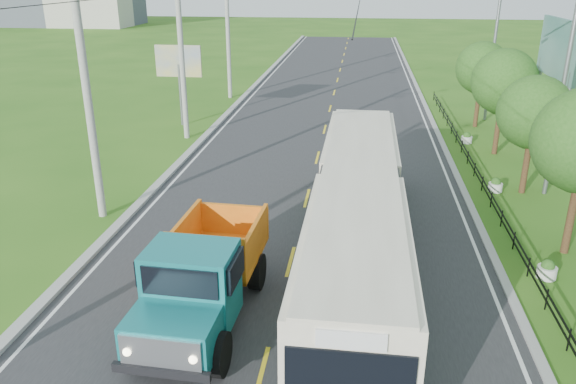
% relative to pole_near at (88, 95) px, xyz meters
% --- Properties ---
extents(ground, '(240.00, 240.00, 0.00)m').
position_rel_pole_near_xyz_m(ground, '(8.26, -9.00, -5.09)').
color(ground, '#2C5E16').
rests_on(ground, ground).
extents(road, '(14.00, 120.00, 0.02)m').
position_rel_pole_near_xyz_m(road, '(8.26, 11.00, -5.08)').
color(road, '#28282B').
rests_on(road, ground).
extents(curb_left, '(0.40, 120.00, 0.15)m').
position_rel_pole_near_xyz_m(curb_left, '(1.06, 11.00, -5.02)').
color(curb_left, '#9E9E99').
rests_on(curb_left, ground).
extents(curb_right, '(0.30, 120.00, 0.10)m').
position_rel_pole_near_xyz_m(curb_right, '(15.41, 11.00, -5.04)').
color(curb_right, '#9E9E99').
rests_on(curb_right, ground).
extents(edge_line_left, '(0.12, 120.00, 0.00)m').
position_rel_pole_near_xyz_m(edge_line_left, '(1.61, 11.00, -5.07)').
color(edge_line_left, silver).
rests_on(edge_line_left, road).
extents(edge_line_right, '(0.12, 120.00, 0.00)m').
position_rel_pole_near_xyz_m(edge_line_right, '(14.91, 11.00, -5.07)').
color(edge_line_right, silver).
rests_on(edge_line_right, road).
extents(centre_dash, '(0.12, 2.20, 0.00)m').
position_rel_pole_near_xyz_m(centre_dash, '(8.26, -9.00, -5.07)').
color(centre_dash, yellow).
rests_on(centre_dash, road).
extents(railing_right, '(0.04, 40.00, 0.60)m').
position_rel_pole_near_xyz_m(railing_right, '(16.26, 5.00, -4.79)').
color(railing_right, black).
rests_on(railing_right, ground).
extents(pole_near, '(3.51, 0.32, 10.00)m').
position_rel_pole_near_xyz_m(pole_near, '(0.00, 0.00, 0.00)').
color(pole_near, gray).
rests_on(pole_near, ground).
extents(pole_mid, '(3.51, 0.32, 10.00)m').
position_rel_pole_near_xyz_m(pole_mid, '(0.00, 12.00, 0.00)').
color(pole_mid, gray).
rests_on(pole_mid, ground).
extents(pole_far, '(3.51, 0.32, 10.00)m').
position_rel_pole_near_xyz_m(pole_far, '(0.00, 24.00, 0.00)').
color(pole_far, gray).
rests_on(pole_far, ground).
extents(tree_fourth, '(3.24, 3.31, 5.40)m').
position_rel_pole_near_xyz_m(tree_fourth, '(18.12, 5.14, -1.51)').
color(tree_fourth, '#382314').
rests_on(tree_fourth, ground).
extents(tree_fifth, '(3.48, 3.52, 5.80)m').
position_rel_pole_near_xyz_m(tree_fifth, '(18.12, 11.14, -1.24)').
color(tree_fifth, '#382314').
rests_on(tree_fifth, ground).
extents(tree_back, '(3.30, 3.36, 5.50)m').
position_rel_pole_near_xyz_m(tree_back, '(18.12, 17.14, -1.44)').
color(tree_back, '#382314').
rests_on(tree_back, ground).
extents(streetlight_mid, '(3.02, 0.20, 9.07)m').
position_rel_pole_near_xyz_m(streetlight_mid, '(18.90, 5.00, -0.19)').
color(streetlight_mid, slate).
rests_on(streetlight_mid, ground).
extents(streetlight_far, '(3.02, 0.20, 9.07)m').
position_rel_pole_near_xyz_m(streetlight_far, '(18.90, 19.00, -0.19)').
color(streetlight_far, slate).
rests_on(streetlight_far, ground).
extents(planter_near, '(0.64, 0.64, 0.67)m').
position_rel_pole_near_xyz_m(planter_near, '(16.86, -3.00, -4.81)').
color(planter_near, silver).
rests_on(planter_near, ground).
extents(planter_mid, '(0.64, 0.64, 0.67)m').
position_rel_pole_near_xyz_m(planter_mid, '(16.86, 5.00, -4.81)').
color(planter_mid, silver).
rests_on(planter_mid, ground).
extents(planter_far, '(0.64, 0.64, 0.67)m').
position_rel_pole_near_xyz_m(planter_far, '(16.86, 13.00, -4.81)').
color(planter_far, silver).
rests_on(planter_far, ground).
extents(billboard_left, '(3.00, 0.20, 5.20)m').
position_rel_pole_near_xyz_m(billboard_left, '(-1.24, 15.00, -1.23)').
color(billboard_left, slate).
rests_on(billboard_left, ground).
extents(billboard_right, '(0.24, 6.00, 7.30)m').
position_rel_pole_near_xyz_m(billboard_right, '(20.56, 11.00, 0.25)').
color(billboard_right, slate).
rests_on(billboard_right, ground).
extents(bus, '(3.00, 17.45, 3.36)m').
position_rel_pole_near_xyz_m(bus, '(10.52, -2.83, -3.07)').
color(bus, '#317B3A').
rests_on(bus, ground).
extents(dump_truck, '(2.84, 6.67, 2.75)m').
position_rel_pole_near_xyz_m(dump_truck, '(6.21, -6.76, -3.54)').
color(dump_truck, '#136D72').
rests_on(dump_truck, ground).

